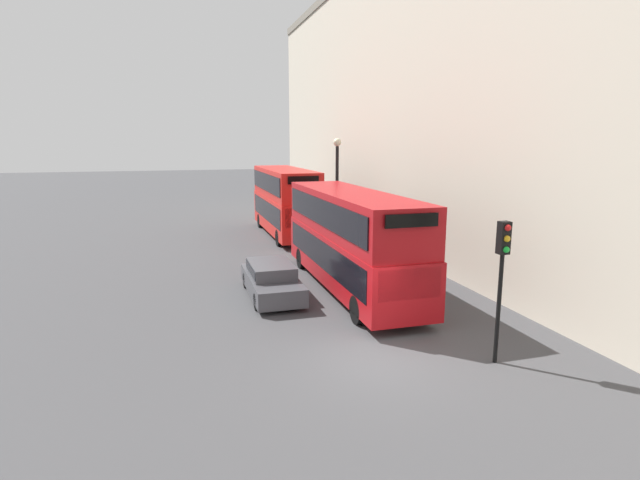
# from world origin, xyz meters

# --- Properties ---
(ground_plane) EXTENTS (200.00, 200.00, 0.00)m
(ground_plane) POSITION_xyz_m (0.00, 0.00, 0.00)
(ground_plane) COLOR #424244
(building_facade) EXTENTS (1.10, 80.00, 17.31)m
(building_facade) POSITION_xyz_m (7.00, 0.00, 8.96)
(building_facade) COLOR beige
(building_facade) RESTS_ON ground
(bus_leading) EXTENTS (2.59, 11.20, 4.15)m
(bus_leading) POSITION_xyz_m (1.60, 6.93, 2.30)
(bus_leading) COLOR #A80F14
(bus_leading) RESTS_ON ground
(bus_second_in_queue) EXTENTS (2.59, 10.02, 4.41)m
(bus_second_in_queue) POSITION_xyz_m (1.60, 19.85, 2.43)
(bus_second_in_queue) COLOR red
(bus_second_in_queue) RESTS_ON ground
(car_dark_sedan) EXTENTS (1.87, 4.71, 1.37)m
(car_dark_sedan) POSITION_xyz_m (-1.80, 6.85, 0.73)
(car_dark_sedan) COLOR #47474C
(car_dark_sedan) RESTS_ON ground
(traffic_light) EXTENTS (0.30, 0.36, 4.07)m
(traffic_light) POSITION_xyz_m (3.16, -1.04, 2.92)
(traffic_light) COLOR black
(traffic_light) RESTS_ON ground
(street_lamp) EXTENTS (0.44, 0.44, 6.35)m
(street_lamp) POSITION_xyz_m (3.39, 14.27, 3.93)
(street_lamp) COLOR black
(street_lamp) RESTS_ON ground
(pedestrian) EXTENTS (0.36, 0.36, 1.70)m
(pedestrian) POSITION_xyz_m (4.31, 11.35, 0.79)
(pedestrian) COLOR brown
(pedestrian) RESTS_ON ground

